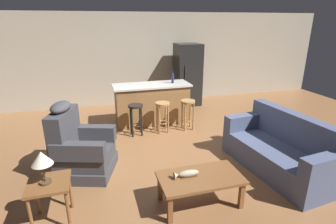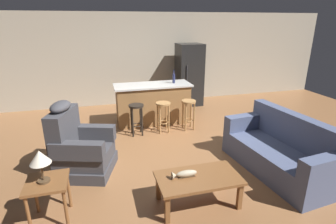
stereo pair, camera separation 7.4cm
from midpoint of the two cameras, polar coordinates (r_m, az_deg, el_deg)
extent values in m
plane|color=brown|center=(5.27, 0.31, -7.36)|extent=(12.00, 12.00, 0.00)
cube|color=#A89E89|center=(7.84, -5.91, 11.37)|extent=(12.00, 0.05, 2.60)
cube|color=brown|center=(3.58, 7.25, -14.06)|extent=(1.10, 0.60, 0.04)
cube|color=brown|center=(3.39, 0.51, -20.49)|extent=(0.06, 0.06, 0.38)
cube|color=brown|center=(3.72, 15.90, -17.23)|extent=(0.06, 0.06, 0.38)
cube|color=brown|center=(3.76, -1.55, -15.97)|extent=(0.06, 0.06, 0.38)
cube|color=brown|center=(4.06, 12.41, -13.53)|extent=(0.06, 0.06, 0.38)
cube|color=#4C3823|center=(3.56, 4.68, -13.73)|extent=(0.22, 0.07, 0.01)
ellipsoid|color=tan|center=(3.54, 4.70, -13.20)|extent=(0.28, 0.09, 0.09)
cone|color=tan|center=(3.49, 1.99, -13.63)|extent=(0.06, 0.10, 0.10)
cube|color=#4C5675|center=(4.77, 22.75, -10.65)|extent=(1.03, 1.98, 0.20)
cube|color=#4C5675|center=(4.68, 23.08, -8.40)|extent=(1.03, 1.98, 0.22)
cube|color=#4C5675|center=(4.75, 26.46, -3.57)|extent=(0.40, 1.91, 0.52)
cube|color=#4C5675|center=(4.09, 31.77, -9.97)|extent=(0.86, 0.29, 0.28)
cube|color=#4C5675|center=(5.15, 17.02, -2.07)|extent=(0.86, 0.29, 0.28)
cube|color=#3D3D42|center=(4.60, -16.83, -11.23)|extent=(1.06, 1.06, 0.18)
cube|color=#3D3D42|center=(4.50, -17.09, -8.91)|extent=(0.99, 0.97, 0.24)
cube|color=#3D3D42|center=(4.43, -21.30, -3.58)|extent=(0.46, 0.79, 0.64)
ellipsoid|color=#3D3D42|center=(4.30, -21.91, 1.09)|extent=(0.39, 0.52, 0.16)
cube|color=#3D3D42|center=(4.67, -15.84, -4.33)|extent=(0.81, 0.42, 0.26)
cube|color=#3D3D42|center=(4.11, -18.67, -7.97)|extent=(0.81, 0.42, 0.26)
cube|color=brown|center=(3.51, -24.35, -13.79)|extent=(0.48, 0.48, 0.04)
cylinder|color=brown|center=(3.55, -27.52, -19.46)|extent=(0.04, 0.04, 0.52)
cylinder|color=brown|center=(3.48, -20.73, -19.29)|extent=(0.04, 0.04, 0.52)
cylinder|color=brown|center=(3.87, -26.36, -15.84)|extent=(0.04, 0.04, 0.52)
cylinder|color=brown|center=(3.80, -20.25, -15.60)|extent=(0.04, 0.04, 0.52)
cylinder|color=#4C3823|center=(3.50, -24.83, -13.42)|extent=(0.14, 0.14, 0.03)
cylinder|color=#4C3823|center=(3.43, -25.13, -11.65)|extent=(0.02, 0.02, 0.22)
cone|color=beige|center=(3.35, -25.59, -8.83)|extent=(0.24, 0.24, 0.16)
cube|color=olive|center=(6.31, -2.96, 1.67)|extent=(1.71, 0.63, 0.91)
cube|color=silver|center=(6.19, -3.03, 5.86)|extent=(1.80, 0.70, 0.04)
cylinder|color=black|center=(5.58, -6.59, 1.38)|extent=(0.32, 0.32, 0.04)
torus|color=black|center=(5.73, -6.42, -2.82)|extent=(0.23, 0.23, 0.02)
cylinder|color=black|center=(5.58, -7.31, -2.33)|extent=(0.04, 0.04, 0.64)
cylinder|color=black|center=(5.61, -5.29, -2.14)|extent=(0.04, 0.04, 0.64)
cylinder|color=black|center=(5.77, -7.60, -1.63)|extent=(0.04, 0.04, 0.64)
cylinder|color=black|center=(5.80, -5.64, -1.45)|extent=(0.04, 0.04, 0.64)
cylinder|color=#A87A47|center=(5.69, -0.70, 1.86)|extent=(0.32, 0.32, 0.04)
torus|color=#A87A47|center=(5.83, -0.69, -2.26)|extent=(0.23, 0.23, 0.02)
cylinder|color=#A87A47|center=(5.69, -1.41, -1.78)|extent=(0.04, 0.04, 0.64)
cylinder|color=#A87A47|center=(5.73, 0.53, -1.59)|extent=(0.04, 0.04, 0.64)
cylinder|color=#A87A47|center=(5.87, -1.88, -1.10)|extent=(0.04, 0.04, 0.64)
cylinder|color=#A87A47|center=(5.91, 0.00, -0.93)|extent=(0.04, 0.04, 0.64)
cylinder|color=#A87A47|center=(5.86, 4.90, 2.31)|extent=(0.32, 0.32, 0.04)
torus|color=#A87A47|center=(6.00, 4.78, -1.71)|extent=(0.23, 0.23, 0.02)
cylinder|color=#A87A47|center=(5.84, 4.22, -1.23)|extent=(0.04, 0.04, 0.64)
cylinder|color=#A87A47|center=(5.91, 6.05, -1.05)|extent=(0.04, 0.04, 0.64)
cylinder|color=#A87A47|center=(6.02, 3.59, -0.59)|extent=(0.04, 0.04, 0.64)
cylinder|color=#A87A47|center=(6.09, 5.38, -0.42)|extent=(0.04, 0.04, 0.64)
cube|color=black|center=(7.69, 4.90, 8.08)|extent=(0.70, 0.66, 1.76)
cylinder|color=#333338|center=(7.29, 4.43, 8.18)|extent=(0.02, 0.02, 0.50)
cylinder|color=#23284C|center=(6.28, 1.60, 7.31)|extent=(0.06, 0.06, 0.22)
cylinder|color=#23284C|center=(6.25, 1.62, 8.74)|extent=(0.02, 0.02, 0.10)
camera|label=1|loc=(0.04, -89.57, 0.15)|focal=28.00mm
camera|label=2|loc=(0.04, 90.43, -0.15)|focal=28.00mm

